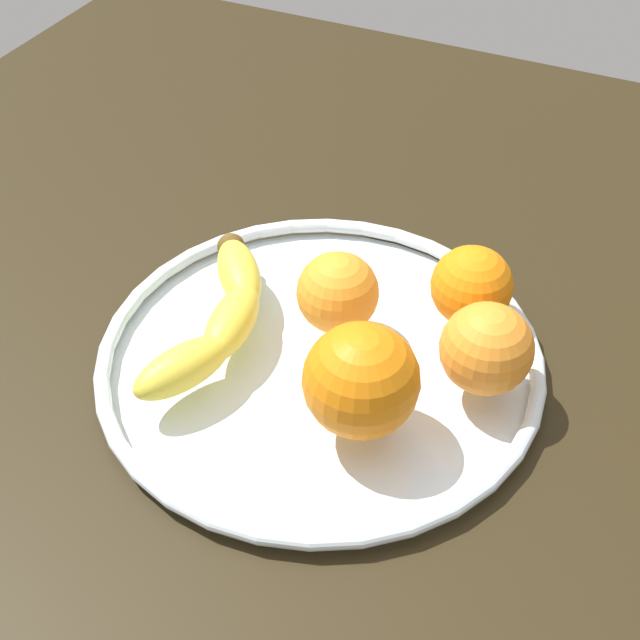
{
  "coord_description": "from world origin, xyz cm",
  "views": [
    {
      "loc": [
        -41.58,
        -19.19,
        47.59
      ],
      "look_at": [
        0.0,
        0.0,
        4.8
      ],
      "focal_mm": 48.42,
      "sensor_mm": 36.0,
      "label": 1
    }
  ],
  "objects_px": {
    "fruit_bowl": "(320,357)",
    "orange_front_left": "(361,381)",
    "orange_back_left": "(342,294)",
    "orange_back_right": "(472,286)",
    "banana": "(219,316)",
    "orange_front_right": "(486,349)"
  },
  "relations": [
    {
      "from": "fruit_bowl",
      "to": "orange_front_left",
      "type": "bearing_deg",
      "value": -133.7
    },
    {
      "from": "orange_back_left",
      "to": "orange_back_right",
      "type": "bearing_deg",
      "value": -60.0
    },
    {
      "from": "orange_back_right",
      "to": "banana",
      "type": "bearing_deg",
      "value": 119.84
    },
    {
      "from": "banana",
      "to": "orange_back_right",
      "type": "height_order",
      "value": "orange_back_right"
    },
    {
      "from": "orange_back_left",
      "to": "orange_front_left",
      "type": "bearing_deg",
      "value": -148.87
    },
    {
      "from": "fruit_bowl",
      "to": "orange_front_left",
      "type": "xyz_separation_m",
      "value": [
        -0.05,
        -0.05,
        0.05
      ]
    },
    {
      "from": "banana",
      "to": "orange_front_left",
      "type": "bearing_deg",
      "value": -113.08
    },
    {
      "from": "fruit_bowl",
      "to": "banana",
      "type": "height_order",
      "value": "banana"
    },
    {
      "from": "fruit_bowl",
      "to": "orange_back_right",
      "type": "distance_m",
      "value": 0.13
    },
    {
      "from": "orange_back_left",
      "to": "orange_back_right",
      "type": "xyz_separation_m",
      "value": [
        0.05,
        -0.09,
        0.0
      ]
    },
    {
      "from": "fruit_bowl",
      "to": "orange_back_right",
      "type": "xyz_separation_m",
      "value": [
        0.08,
        -0.09,
        0.04
      ]
    },
    {
      "from": "banana",
      "to": "orange_back_left",
      "type": "bearing_deg",
      "value": -67.59
    },
    {
      "from": "banana",
      "to": "orange_front_right",
      "type": "height_order",
      "value": "orange_front_right"
    },
    {
      "from": "fruit_bowl",
      "to": "orange_front_right",
      "type": "xyz_separation_m",
      "value": [
        0.02,
        -0.12,
        0.04
      ]
    },
    {
      "from": "orange_front_right",
      "to": "orange_front_left",
      "type": "xyz_separation_m",
      "value": [
        -0.07,
        0.07,
        0.01
      ]
    },
    {
      "from": "banana",
      "to": "orange_front_left",
      "type": "xyz_separation_m",
      "value": [
        -0.04,
        -0.13,
        0.02
      ]
    },
    {
      "from": "orange_front_left",
      "to": "orange_back_right",
      "type": "distance_m",
      "value": 0.14
    },
    {
      "from": "fruit_bowl",
      "to": "orange_back_right",
      "type": "relative_size",
      "value": 5.38
    },
    {
      "from": "orange_back_left",
      "to": "orange_front_left",
      "type": "relative_size",
      "value": 0.79
    },
    {
      "from": "banana",
      "to": "orange_front_right",
      "type": "bearing_deg",
      "value": -87.68
    },
    {
      "from": "banana",
      "to": "orange_back_left",
      "type": "height_order",
      "value": "orange_back_left"
    },
    {
      "from": "banana",
      "to": "orange_front_right",
      "type": "xyz_separation_m",
      "value": [
        0.03,
        -0.2,
        0.02
      ]
    }
  ]
}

